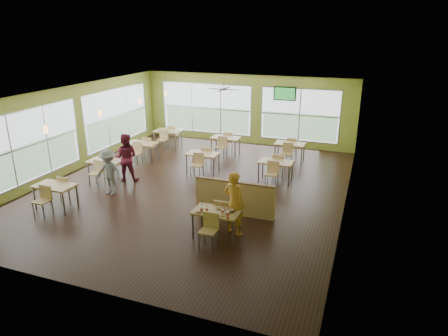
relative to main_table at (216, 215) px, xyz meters
The scene contains 20 objects.
room 3.73m from the main_table, 123.69° to the left, with size 12.00×12.04×3.20m.
window_bays 7.70m from the main_table, 127.41° to the left, with size 9.24×10.24×2.38m.
main_table is the anchor object (origin of this frame).
half_wall_divider 1.45m from the main_table, 90.00° to the left, with size 2.40×0.14×1.04m.
dining_tables 5.61m from the main_table, 122.91° to the left, with size 6.92×8.72×0.87m.
pendant_lights 6.62m from the main_table, 144.75° to the left, with size 0.11×7.31×0.86m.
ceiling_fan 6.73m from the main_table, 108.43° to the left, with size 1.25×1.25×0.29m.
tv_backwall 9.08m from the main_table, 91.29° to the left, with size 1.00×0.07×0.60m.
man_plaid 0.56m from the main_table, 45.12° to the left, with size 0.64×0.42×1.74m, color #CD5916.
patron_maroon 5.30m from the main_table, 148.44° to the left, with size 0.84×0.65×1.72m, color maroon.
patron_grey 4.59m from the main_table, 160.95° to the left, with size 0.98×0.56×1.52m, color slate.
cup_blue 0.42m from the main_table, 153.55° to the right, with size 0.10×0.10×0.35m.
cup_yellow 0.31m from the main_table, 149.74° to the right, with size 0.09×0.09×0.32m.
cup_red_near 0.28m from the main_table, 22.28° to the right, with size 0.08×0.08×0.30m.
cup_red_far 0.46m from the main_table, 27.08° to the right, with size 0.10×0.10×0.36m.
food_basket 0.37m from the main_table, 14.82° to the left, with size 0.26×0.26×0.06m.
ketchup_cup 0.52m from the main_table, 35.12° to the right, with size 0.06×0.06×0.02m, color #A50B12.
wrapper_left 0.49m from the main_table, 147.63° to the right, with size 0.16×0.15×0.04m, color #9A754A.
wrapper_mid 0.22m from the main_table, 68.05° to the left, with size 0.23×0.20×0.06m, color #9A754A.
wrapper_right 0.36m from the main_table, 42.60° to the right, with size 0.13×0.12×0.03m, color #9A754A.
Camera 1 is at (5.38, -11.64, 5.16)m, focal length 32.00 mm.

